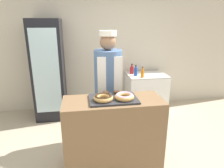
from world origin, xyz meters
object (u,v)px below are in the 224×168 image
object	(u,v)px
brownie_back_right	(117,92)
baker_person	(108,88)
brownie_back_left	(106,93)
donut_light_glaze	(124,96)
donut_chocolate_glaze	(103,97)
chest_freezer	(146,92)
serving_tray	(113,99)
bottle_orange	(142,73)
beverage_fridge	(49,70)
bottle_red	(132,70)
bottle_blue	(136,72)

from	to	relation	value
brownie_back_right	baker_person	size ratio (longest dim) A/B	0.04
brownie_back_left	brownie_back_right	xyz separation A→B (m)	(0.15, 0.00, 0.00)
donut_light_glaze	donut_chocolate_glaze	bearing A→B (deg)	180.00
donut_light_glaze	chest_freezer	world-z (taller)	donut_light_glaze
serving_tray	baker_person	size ratio (longest dim) A/B	0.33
donut_light_glaze	bottle_orange	size ratio (longest dim) A/B	1.08
beverage_fridge	chest_freezer	world-z (taller)	beverage_fridge
serving_tray	beverage_fridge	xyz separation A→B (m)	(-1.02, 1.73, 0.00)
donut_chocolate_glaze	beverage_fridge	xyz separation A→B (m)	(-0.89, 1.78, -0.05)
bottle_red	bottle_orange	bearing A→B (deg)	-67.42
bottle_red	bottle_blue	xyz separation A→B (m)	(0.04, -0.18, 0.01)
brownie_back_left	bottle_orange	world-z (taller)	bottle_orange
donut_light_glaze	bottle_orange	world-z (taller)	donut_light_glaze
bottle_red	donut_light_glaze	bearing A→B (deg)	-107.25
baker_person	chest_freezer	xyz separation A→B (m)	(1.02, 1.16, -0.54)
donut_chocolate_glaze	brownie_back_right	bearing A→B (deg)	45.18
baker_person	brownie_back_right	bearing A→B (deg)	-82.25
serving_tray	bottle_red	distance (m)	2.00
brownie_back_left	serving_tray	bearing A→B (deg)	-64.79
beverage_fridge	donut_chocolate_glaze	bearing A→B (deg)	-63.51
baker_person	bottle_red	distance (m)	1.47
serving_tray	chest_freezer	size ratio (longest dim) A/B	0.71
serving_tray	brownie_back_left	world-z (taller)	brownie_back_left
brownie_back_right	baker_person	bearing A→B (deg)	97.75
serving_tray	donut_chocolate_glaze	xyz separation A→B (m)	(-0.13, -0.05, 0.05)
baker_person	bottle_blue	world-z (taller)	baker_person
serving_tray	bottle_blue	distance (m)	1.84
donut_chocolate_glaze	chest_freezer	xyz separation A→B (m)	(1.17, 1.79, -0.63)
donut_chocolate_glaze	bottle_orange	world-z (taller)	donut_chocolate_glaze
donut_chocolate_glaze	bottle_blue	size ratio (longest dim) A/B	1.04
serving_tray	donut_light_glaze	size ratio (longest dim) A/B	2.50
baker_person	bottle_blue	xyz separation A→B (m)	(0.75, 1.10, -0.04)
donut_chocolate_glaze	serving_tray	bearing A→B (deg)	21.16
donut_light_glaze	bottle_blue	size ratio (longest dim) A/B	1.04
brownie_back_right	bottle_orange	world-z (taller)	bottle_orange
bottle_orange	bottle_red	size ratio (longest dim) A/B	1.04
brownie_back_right	bottle_red	world-z (taller)	same
baker_person	bottle_blue	bearing A→B (deg)	55.79
brownie_back_left	donut_chocolate_glaze	bearing A→B (deg)	-105.92
baker_person	beverage_fridge	world-z (taller)	beverage_fridge
brownie_back_left	bottle_blue	world-z (taller)	bottle_blue
bottle_orange	donut_chocolate_glaze	bearing A→B (deg)	-122.43
serving_tray	donut_light_glaze	distance (m)	0.15
donut_chocolate_glaze	brownie_back_left	size ratio (longest dim) A/B	3.29
serving_tray	beverage_fridge	size ratio (longest dim) A/B	0.31
chest_freezer	bottle_orange	xyz separation A→B (m)	(-0.17, -0.22, 0.49)
bottle_orange	bottle_red	world-z (taller)	bottle_orange
donut_light_glaze	baker_person	distance (m)	0.64
donut_light_glaze	beverage_fridge	size ratio (longest dim) A/B	0.12
donut_chocolate_glaze	bottle_blue	distance (m)	1.95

